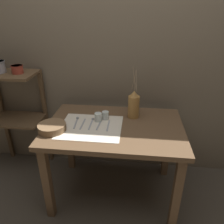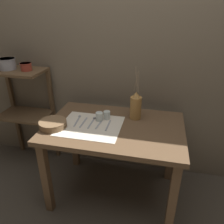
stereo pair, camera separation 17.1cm
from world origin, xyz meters
name	(u,v)px [view 1 (the left image)]	position (x,y,z in m)	size (l,w,h in m)	color
ground_plane	(114,191)	(0.00, 0.00, 0.00)	(12.00, 12.00, 0.00)	#473F35
stone_wall_back	(120,54)	(0.00, 0.48, 1.20)	(7.00, 0.06, 2.40)	#6B5E4C
wooden_table	(114,136)	(0.00, 0.00, 0.62)	(1.11, 0.74, 0.72)	brown
wooden_shelf_unit	(16,103)	(-1.00, 0.30, 0.74)	(0.51, 0.33, 1.05)	brown
linen_cloth	(91,127)	(-0.19, -0.05, 0.72)	(0.49, 0.42, 0.00)	beige
pitcher_with_flowers	(134,105)	(0.15, 0.17, 0.83)	(0.10, 0.10, 0.44)	olive
wooden_bowl	(52,127)	(-0.47, -0.13, 0.75)	(0.22, 0.22, 0.05)	brown
glass_tumbler_near	(98,117)	(-0.14, 0.06, 0.76)	(0.06, 0.06, 0.07)	silver
glass_tumbler_far	(105,115)	(-0.09, 0.10, 0.76)	(0.06, 0.06, 0.07)	silver
spoon_outer	(77,120)	(-0.32, 0.05, 0.73)	(0.03, 0.19, 0.02)	#939399
fork_inner	(83,124)	(-0.26, -0.01, 0.73)	(0.01, 0.17, 0.00)	#939399
spoon_inner	(92,121)	(-0.19, 0.04, 0.73)	(0.02, 0.19, 0.02)	#939399
knife_center	(99,124)	(-0.12, -0.01, 0.73)	(0.03, 0.17, 0.00)	#939399
fork_outer	(108,125)	(-0.05, -0.02, 0.73)	(0.02, 0.17, 0.00)	#939399
metal_pot_small	(17,69)	(-0.90, 0.26, 1.09)	(0.11, 0.11, 0.07)	#9E3828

